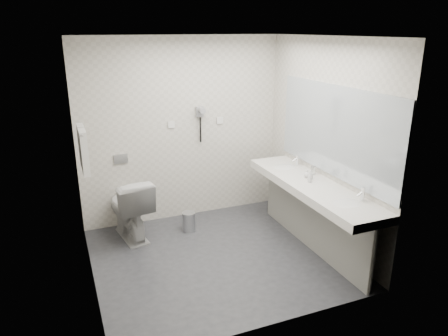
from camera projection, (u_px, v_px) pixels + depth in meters
name	position (u px, v px, depth m)	size (l,w,h in m)	color
floor	(217.00, 257.00, 4.99)	(2.80, 2.80, 0.00)	#2C2D32
ceiling	(216.00, 36.00, 4.20)	(2.80, 2.80, 0.00)	silver
wall_back	(182.00, 131.00, 5.74)	(2.80, 2.80, 0.00)	beige
wall_front	(274.00, 199.00, 3.45)	(2.80, 2.80, 0.00)	beige
wall_left	(82.00, 172.00, 4.10)	(2.60, 2.60, 0.00)	beige
wall_right	(324.00, 144.00, 5.10)	(2.60, 2.60, 0.00)	beige
vanity_counter	(312.00, 187.00, 4.96)	(0.55, 2.20, 0.10)	silver
vanity_panel	(311.00, 219.00, 5.11)	(0.03, 2.15, 0.75)	gray
vanity_post_near	(372.00, 261.00, 4.20)	(0.06, 0.06, 0.75)	silver
vanity_post_far	(272.00, 190.00, 6.03)	(0.06, 0.06, 0.75)	silver
mirror	(335.00, 131.00, 4.85)	(0.02, 2.20, 1.05)	#B2BCC6
basin_near	(347.00, 205.00, 4.38)	(0.40, 0.31, 0.05)	silver
basin_far	(284.00, 168.00, 5.52)	(0.40, 0.31, 0.05)	silver
faucet_near	(363.00, 194.00, 4.42)	(0.04, 0.04, 0.15)	silver
faucet_far	(297.00, 160.00, 5.57)	(0.04, 0.04, 0.15)	silver
soap_bottle_a	(310.00, 175.00, 5.06)	(0.05, 0.05, 0.11)	beige
soap_bottle_b	(307.00, 174.00, 5.12)	(0.07, 0.07, 0.09)	beige
soap_bottle_c	(310.00, 177.00, 4.96)	(0.05, 0.05, 0.12)	beige
glass_left	(313.00, 170.00, 5.22)	(0.06, 0.06, 0.11)	silver
toilet	(129.00, 208.00, 5.36)	(0.46, 0.80, 0.81)	silver
flush_plate	(121.00, 159.00, 5.52)	(0.18, 0.02, 0.12)	#B2B5BA
pedal_bin	(189.00, 222.00, 5.61)	(0.18, 0.18, 0.25)	#B2B5BA
bin_lid	(189.00, 213.00, 5.57)	(0.18, 0.18, 0.01)	#B2B5BA
towel_rail	(80.00, 129.00, 4.50)	(0.02, 0.02, 0.62)	silver
towel_near	(84.00, 152.00, 4.45)	(0.07, 0.24, 0.48)	silver
towel_far	(82.00, 146.00, 4.70)	(0.07, 0.24, 0.48)	silver
dryer_cradle	(200.00, 112.00, 5.72)	(0.10, 0.04, 0.14)	gray
dryer_barrel	(201.00, 110.00, 5.65)	(0.08, 0.08, 0.14)	gray
dryer_cord	(200.00, 130.00, 5.79)	(0.02, 0.02, 0.35)	black
switch_plate_a	(171.00, 125.00, 5.64)	(0.09, 0.02, 0.09)	silver
switch_plate_b	(220.00, 120.00, 5.89)	(0.09, 0.02, 0.09)	silver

